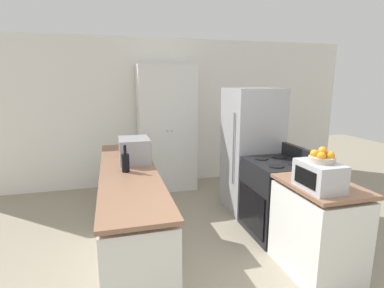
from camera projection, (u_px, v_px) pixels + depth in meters
The scene contains 10 objects.
wall_back at pixel (168, 113), 5.46m from camera, with size 7.00×0.06×2.60m.
counter_left at pixel (130, 209), 3.38m from camera, with size 0.60×2.74×0.92m.
counter_right at pixel (317, 230), 2.92m from camera, with size 0.60×0.82×0.92m.
pantry_cabinet at pixel (167, 128), 5.17m from camera, with size 0.96×0.59×2.14m.
stove at pixel (276, 197), 3.67m from camera, with size 0.66×0.74×1.08m.
refrigerator at pixel (251, 150), 4.31m from camera, with size 0.72×0.70×1.77m.
microwave at pixel (134, 150), 3.56m from camera, with size 0.36×0.44×0.29m.
wine_bottle at pixel (125, 162), 3.17m from camera, with size 0.08×0.08×0.29m.
toaster_oven at pixel (319, 176), 2.65m from camera, with size 0.29×0.41×0.25m.
fruit_bowl at pixel (322, 157), 2.62m from camera, with size 0.22×0.22×0.14m.
Camera 1 is at (-1.02, -1.76, 1.86)m, focal length 28.00 mm.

